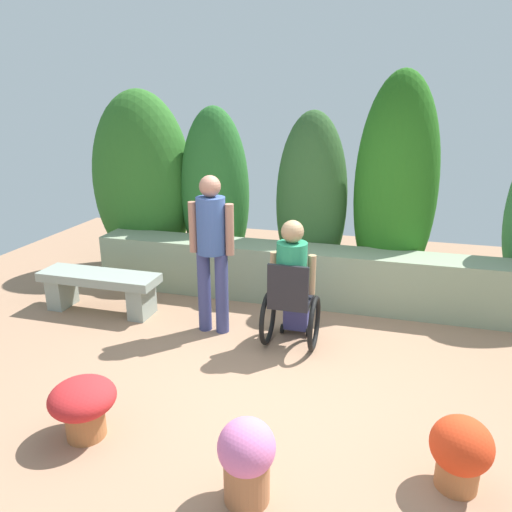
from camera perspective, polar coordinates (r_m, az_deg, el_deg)
ground_plane at (r=4.46m, az=1.91°, el=-14.83°), size 10.28×10.28×0.00m
stone_retaining_wall at (r=6.01m, az=6.37°, el=-2.27°), size 5.54×0.51×0.69m
hedge_backdrop at (r=6.41m, az=3.08°, el=7.44°), size 6.61×1.09×2.76m
stone_bench at (r=5.99m, az=-17.97°, el=-3.40°), size 1.44×0.42×0.48m
person_in_wheelchair at (r=4.84m, az=4.30°, el=-3.78°), size 0.53×0.66×1.33m
person_standing_companion at (r=5.02m, az=-5.26°, el=1.36°), size 0.49×0.30×1.70m
flower_pot_purple_near at (r=3.22m, az=-1.12°, el=-22.75°), size 0.36×0.36×0.57m
flower_pot_terracotta_by_wall at (r=3.94m, az=-19.75°, el=-16.08°), size 0.49×0.49×0.46m
flower_pot_red_accent at (r=3.58m, az=23.01°, el=-20.46°), size 0.39×0.39×0.51m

